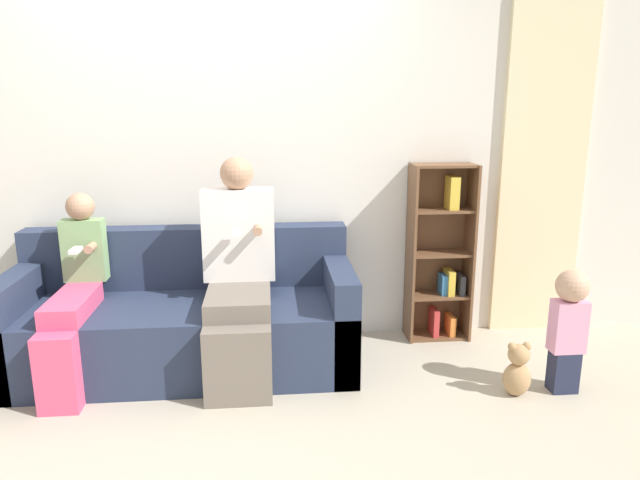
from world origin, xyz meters
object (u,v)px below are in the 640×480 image
adult_seated (238,266)px  toddler_standing (568,323)px  couch (185,321)px  child_seated (73,293)px  teddy_bear (517,371)px  bookshelf (440,255)px

adult_seated → toddler_standing: bearing=-13.5°
couch → toddler_standing: couch is taller
toddler_standing → adult_seated: bearing=166.5°
child_seated → teddy_bear: bearing=-9.4°
adult_seated → bookshelf: (1.36, 0.42, -0.08)m
couch → teddy_bear: couch is taller
couch → adult_seated: size_ratio=1.59×
adult_seated → child_seated: bearing=-176.8°
couch → child_seated: bearing=-165.7°
couch → toddler_standing: (2.20, -0.54, 0.13)m
toddler_standing → bookshelf: bookshelf is taller
adult_seated → toddler_standing: size_ratio=1.80×
toddler_standing → teddy_bear: bearing=-174.7°
couch → adult_seated: (0.35, -0.10, 0.38)m
adult_seated → toddler_standing: (1.85, -0.44, -0.26)m
child_seated → toddler_standing: size_ratio=1.51×
adult_seated → teddy_bear: size_ratio=4.07×
adult_seated → toddler_standing: adult_seated is taller
toddler_standing → bookshelf: 1.00m
adult_seated → teddy_bear: (1.56, -0.47, -0.52)m
couch → teddy_bear: size_ratio=6.49×
child_seated → teddy_bear: size_ratio=3.41×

